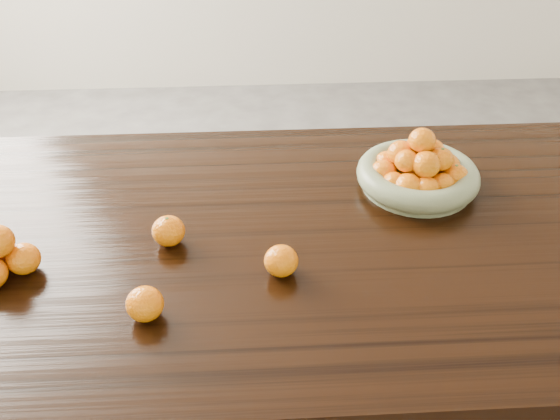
{
  "coord_description": "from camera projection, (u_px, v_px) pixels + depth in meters",
  "views": [
    {
      "loc": [
        -0.03,
        -1.13,
        1.62
      ],
      "look_at": [
        0.03,
        -0.02,
        0.83
      ],
      "focal_mm": 40.0,
      "sensor_mm": 36.0,
      "label": 1
    }
  ],
  "objects": [
    {
      "name": "loose_orange_0",
      "position": [
        168.0,
        231.0,
        1.38
      ],
      "size": [
        0.07,
        0.07,
        0.07
      ],
      "primitive_type": "ellipsoid",
      "color": "orange",
      "rests_on": "dining_table"
    },
    {
      "name": "dining_table",
      "position": [
        268.0,
        263.0,
        1.48
      ],
      "size": [
        2.0,
        1.0,
        0.75
      ],
      "color": "black",
      "rests_on": "ground"
    },
    {
      "name": "loose_orange_1",
      "position": [
        145.0,
        304.0,
        1.19
      ],
      "size": [
        0.07,
        0.07,
        0.07
      ],
      "primitive_type": "ellipsoid",
      "color": "orange",
      "rests_on": "dining_table"
    },
    {
      "name": "fruit_bowl",
      "position": [
        418.0,
        172.0,
        1.56
      ],
      "size": [
        0.31,
        0.31,
        0.16
      ],
      "rotation": [
        0.0,
        0.0,
        0.04
      ],
      "color": "gray",
      "rests_on": "dining_table"
    },
    {
      "name": "loose_orange_2",
      "position": [
        281.0,
        261.0,
        1.3
      ],
      "size": [
        0.07,
        0.07,
        0.07
      ],
      "primitive_type": "ellipsoid",
      "color": "orange",
      "rests_on": "dining_table"
    },
    {
      "name": "orange_pyramid",
      "position": [
        1.0,
        256.0,
        1.29
      ],
      "size": [
        0.14,
        0.14,
        0.12
      ],
      "rotation": [
        0.0,
        0.0,
        -0.37
      ],
      "color": "orange",
      "rests_on": "dining_table"
    }
  ]
}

